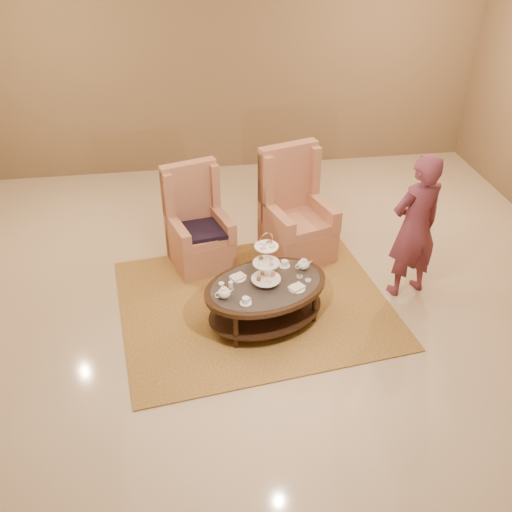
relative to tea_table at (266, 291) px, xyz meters
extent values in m
plane|color=beige|center=(0.01, 0.03, -0.41)|extent=(8.00, 8.00, 0.00)
cube|color=beige|center=(0.01, 0.03, -0.41)|extent=(8.00, 8.00, 0.02)
cube|color=olive|center=(0.01, 4.03, 1.34)|extent=(8.00, 0.04, 3.50)
cube|color=#AF8D3E|center=(-0.08, 0.31, -0.40)|extent=(3.20, 2.77, 0.02)
cylinder|color=black|center=(-0.36, -0.37, -0.19)|extent=(0.07, 0.07, 0.44)
cylinder|color=black|center=(0.51, -0.08, -0.19)|extent=(0.07, 0.07, 0.44)
cylinder|color=black|center=(-0.51, 0.08, -0.19)|extent=(0.07, 0.07, 0.44)
cylinder|color=black|center=(0.36, 0.37, -0.19)|extent=(0.07, 0.07, 0.44)
cylinder|color=white|center=(0.00, 0.00, 0.37)|extent=(0.01, 0.01, 0.55)
torus|color=white|center=(0.00, 0.00, 0.64)|extent=(0.14, 0.05, 0.14)
cylinder|color=silver|center=(0.00, 0.00, 0.16)|extent=(0.39, 0.39, 0.01)
cylinder|color=silver|center=(0.00, 0.00, 0.35)|extent=(0.35, 0.35, 0.01)
cylinder|color=silver|center=(0.00, 0.00, 0.55)|extent=(0.30, 0.30, 0.01)
cylinder|color=#DC707A|center=(0.08, 0.03, 0.18)|extent=(0.06, 0.06, 0.03)
cylinder|color=tan|center=(-0.03, 0.08, 0.18)|extent=(0.06, 0.06, 0.03)
cylinder|color=brown|center=(-0.08, -0.03, 0.18)|extent=(0.06, 0.06, 0.03)
cylinder|color=white|center=(0.03, -0.08, 0.18)|extent=(0.06, 0.06, 0.03)
ellipsoid|color=tan|center=(0.06, 0.04, 0.38)|extent=(0.06, 0.06, 0.03)
ellipsoid|color=brown|center=(-0.04, 0.06, 0.38)|extent=(0.06, 0.06, 0.03)
ellipsoid|color=white|center=(-0.06, -0.04, 0.38)|extent=(0.06, 0.06, 0.03)
ellipsoid|color=#DC707A|center=(0.04, -0.06, 0.38)|extent=(0.06, 0.06, 0.03)
cube|color=brown|center=(0.04, 0.05, 0.57)|extent=(0.06, 0.05, 0.02)
cube|color=white|center=(-0.05, 0.04, 0.57)|extent=(0.06, 0.05, 0.02)
cube|color=#DC707A|center=(-0.04, -0.05, 0.57)|extent=(0.06, 0.05, 0.02)
cube|color=tan|center=(0.05, -0.04, 0.57)|extent=(0.06, 0.05, 0.02)
ellipsoid|color=silver|center=(-0.45, -0.17, 0.15)|extent=(0.17, 0.17, 0.10)
cylinder|color=silver|center=(-0.45, -0.17, 0.21)|extent=(0.08, 0.08, 0.01)
sphere|color=silver|center=(-0.45, -0.17, 0.22)|extent=(0.03, 0.03, 0.02)
cone|color=silver|center=(-0.37, -0.15, 0.16)|extent=(0.08, 0.05, 0.06)
torus|color=silver|center=(-0.51, -0.19, 0.15)|extent=(0.07, 0.04, 0.07)
ellipsoid|color=silver|center=(0.44, 0.20, 0.15)|extent=(0.17, 0.17, 0.10)
cylinder|color=silver|center=(0.44, 0.20, 0.21)|extent=(0.08, 0.08, 0.01)
sphere|color=silver|center=(0.44, 0.20, 0.22)|extent=(0.03, 0.03, 0.02)
cone|color=silver|center=(0.52, 0.23, 0.16)|extent=(0.08, 0.05, 0.06)
torus|color=silver|center=(0.38, 0.18, 0.15)|extent=(0.07, 0.04, 0.07)
cylinder|color=silver|center=(-0.25, -0.29, 0.10)|extent=(0.15, 0.15, 0.01)
cylinder|color=silver|center=(-0.25, -0.29, 0.13)|extent=(0.09, 0.09, 0.06)
torus|color=silver|center=(-0.21, -0.28, 0.13)|extent=(0.04, 0.02, 0.04)
cylinder|color=silver|center=(0.25, 0.29, 0.10)|extent=(0.15, 0.15, 0.01)
cylinder|color=silver|center=(0.25, 0.29, 0.13)|extent=(0.09, 0.09, 0.06)
torus|color=silver|center=(0.29, 0.30, 0.13)|extent=(0.04, 0.02, 0.04)
cylinder|color=silver|center=(-0.28, 0.14, 0.10)|extent=(0.22, 0.22, 0.01)
cube|color=beige|center=(-0.28, 0.14, 0.11)|extent=(0.19, 0.17, 0.02)
cylinder|color=silver|center=(0.30, -0.13, 0.10)|extent=(0.22, 0.22, 0.01)
cube|color=beige|center=(0.30, -0.13, 0.11)|extent=(0.19, 0.17, 0.02)
cylinder|color=silver|center=(-0.37, -0.01, 0.13)|extent=(0.06, 0.06, 0.07)
cylinder|color=silver|center=(0.44, -0.01, 0.10)|extent=(0.08, 0.08, 0.02)
cylinder|color=#DC707A|center=(0.44, -0.01, 0.11)|extent=(0.06, 0.06, 0.01)
cylinder|color=silver|center=(0.37, 0.06, 0.10)|extent=(0.08, 0.08, 0.02)
cylinder|color=brown|center=(0.37, 0.06, 0.11)|extent=(0.06, 0.06, 0.01)
cylinder|color=silver|center=(-0.46, 0.06, 0.10)|extent=(0.08, 0.08, 0.02)
cylinder|color=white|center=(-0.46, 0.06, 0.11)|extent=(0.06, 0.06, 0.01)
cube|color=#BB7858|center=(-0.60, 1.20, -0.20)|extent=(0.84, 0.84, 0.40)
cube|color=#BB7858|center=(-0.59, 1.16, 0.04)|extent=(0.71, 0.71, 0.10)
cube|color=#BB7858|center=(-0.69, 1.47, 0.22)|extent=(0.68, 0.33, 1.24)
cube|color=#BB7858|center=(-0.95, 1.35, 0.50)|extent=(0.15, 0.23, 0.57)
cube|color=#BB7858|center=(-0.40, 1.51, 0.50)|extent=(0.15, 0.23, 0.57)
cube|color=#BB7858|center=(-0.86, 1.07, 0.12)|extent=(0.29, 0.61, 0.25)
cube|color=#BB7858|center=(-0.33, 1.24, 0.12)|extent=(0.29, 0.61, 0.25)
cube|color=black|center=(-0.58, 1.13, 0.11)|extent=(0.60, 0.56, 0.06)
cube|color=#BB7858|center=(0.60, 1.22, -0.18)|extent=(0.93, 0.93, 0.45)
cube|color=#BB7858|center=(0.61, 1.17, 0.09)|extent=(0.79, 0.79, 0.11)
cube|color=#BB7858|center=(0.51, 1.51, 0.28)|extent=(0.75, 0.36, 1.38)
cube|color=#BB7858|center=(0.22, 1.38, 0.60)|extent=(0.17, 0.25, 0.64)
cube|color=#BB7858|center=(0.83, 1.56, 0.60)|extent=(0.17, 0.25, 0.64)
cube|color=#BB7858|center=(0.32, 1.08, 0.18)|extent=(0.32, 0.68, 0.28)
cube|color=#BB7858|center=(0.91, 1.26, 0.18)|extent=(0.32, 0.68, 0.28)
imported|color=brown|center=(1.68, 0.32, 0.44)|extent=(0.70, 0.55, 1.69)
camera|label=1|loc=(-0.79, -4.67, 3.58)|focal=40.00mm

